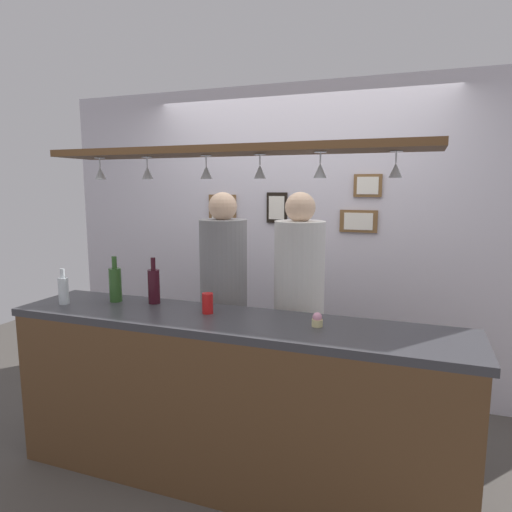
% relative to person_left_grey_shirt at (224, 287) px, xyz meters
% --- Properties ---
extents(ground_plane, '(8.00, 8.00, 0.00)m').
position_rel_person_left_grey_shirt_xyz_m(ground_plane, '(0.31, -0.26, -1.04)').
color(ground_plane, '#4C4742').
extents(back_wall, '(4.40, 0.06, 2.60)m').
position_rel_person_left_grey_shirt_xyz_m(back_wall, '(0.31, 0.84, 0.26)').
color(back_wall, silver).
rests_on(back_wall, ground_plane).
extents(bar_counter, '(2.70, 0.55, 1.01)m').
position_rel_person_left_grey_shirt_xyz_m(bar_counter, '(0.31, -0.77, -0.36)').
color(bar_counter, '#38383D').
rests_on(bar_counter, ground_plane).
extents(overhead_glass_rack, '(2.20, 0.36, 0.04)m').
position_rel_person_left_grey_shirt_xyz_m(overhead_glass_rack, '(0.31, -0.56, 0.91)').
color(overhead_glass_rack, brown).
extents(hanging_wineglass_far_left, '(0.07, 0.07, 0.13)m').
position_rel_person_left_grey_shirt_xyz_m(hanging_wineglass_far_left, '(-0.55, -0.60, 0.80)').
color(hanging_wineglass_far_left, silver).
rests_on(hanging_wineglass_far_left, overhead_glass_rack).
extents(hanging_wineglass_left, '(0.07, 0.07, 0.13)m').
position_rel_person_left_grey_shirt_xyz_m(hanging_wineglass_left, '(-0.23, -0.57, 0.80)').
color(hanging_wineglass_left, silver).
rests_on(hanging_wineglass_left, overhead_glass_rack).
extents(hanging_wineglass_center_left, '(0.07, 0.07, 0.13)m').
position_rel_person_left_grey_shirt_xyz_m(hanging_wineglass_center_left, '(0.15, -0.55, 0.80)').
color(hanging_wineglass_center_left, silver).
rests_on(hanging_wineglass_center_left, overhead_glass_rack).
extents(hanging_wineglass_center, '(0.07, 0.07, 0.13)m').
position_rel_person_left_grey_shirt_xyz_m(hanging_wineglass_center, '(0.47, -0.53, 0.80)').
color(hanging_wineglass_center, silver).
rests_on(hanging_wineglass_center, overhead_glass_rack).
extents(hanging_wineglass_center_right, '(0.07, 0.07, 0.13)m').
position_rel_person_left_grey_shirt_xyz_m(hanging_wineglass_center_right, '(0.82, -0.60, 0.80)').
color(hanging_wineglass_center_right, silver).
rests_on(hanging_wineglass_center_right, overhead_glass_rack).
extents(hanging_wineglass_right, '(0.07, 0.07, 0.13)m').
position_rel_person_left_grey_shirt_xyz_m(hanging_wineglass_right, '(1.18, -0.51, 0.80)').
color(hanging_wineglass_right, silver).
rests_on(hanging_wineglass_right, overhead_glass_rack).
extents(person_left_grey_shirt, '(0.34, 0.34, 1.72)m').
position_rel_person_left_grey_shirt_xyz_m(person_left_grey_shirt, '(0.00, 0.00, 0.00)').
color(person_left_grey_shirt, '#2D334C').
rests_on(person_left_grey_shirt, ground_plane).
extents(person_right_white_patterned_shirt, '(0.34, 0.34, 1.72)m').
position_rel_person_left_grey_shirt_xyz_m(person_right_white_patterned_shirt, '(0.56, 0.00, 0.00)').
color(person_right_white_patterned_shirt, '#2D334C').
rests_on(person_right_white_patterned_shirt, ground_plane).
extents(bottle_wine_dark_red, '(0.08, 0.08, 0.30)m').
position_rel_person_left_grey_shirt_xyz_m(bottle_wine_dark_red, '(-0.28, -0.46, 0.09)').
color(bottle_wine_dark_red, '#380F19').
rests_on(bottle_wine_dark_red, bar_counter).
extents(bottle_soda_clear, '(0.06, 0.06, 0.23)m').
position_rel_person_left_grey_shirt_xyz_m(bottle_soda_clear, '(-0.82, -0.68, 0.06)').
color(bottle_soda_clear, silver).
rests_on(bottle_soda_clear, bar_counter).
extents(bottle_champagne_green, '(0.08, 0.08, 0.30)m').
position_rel_person_left_grey_shirt_xyz_m(bottle_champagne_green, '(-0.55, -0.51, 0.09)').
color(bottle_champagne_green, '#2D5623').
rests_on(bottle_champagne_green, bar_counter).
extents(drink_can, '(0.07, 0.07, 0.12)m').
position_rel_person_left_grey_shirt_xyz_m(drink_can, '(0.15, -0.56, 0.03)').
color(drink_can, red).
rests_on(drink_can, bar_counter).
extents(cupcake, '(0.06, 0.06, 0.08)m').
position_rel_person_left_grey_shirt_xyz_m(cupcake, '(0.82, -0.59, 0.00)').
color(cupcake, beige).
rests_on(cupcake, bar_counter).
extents(picture_frame_caricature, '(0.26, 0.02, 0.34)m').
position_rel_person_left_grey_shirt_xyz_m(picture_frame_caricature, '(-0.36, 0.79, 0.48)').
color(picture_frame_caricature, brown).
rests_on(picture_frame_caricature, back_wall).
extents(picture_frame_upper_small, '(0.22, 0.02, 0.18)m').
position_rel_person_left_grey_shirt_xyz_m(picture_frame_upper_small, '(0.90, 0.79, 0.73)').
color(picture_frame_upper_small, brown).
rests_on(picture_frame_upper_small, back_wall).
extents(picture_frame_lower_pair, '(0.30, 0.02, 0.18)m').
position_rel_person_left_grey_shirt_xyz_m(picture_frame_lower_pair, '(0.84, 0.79, 0.44)').
color(picture_frame_lower_pair, brown).
rests_on(picture_frame_lower_pair, back_wall).
extents(picture_frame_crest, '(0.18, 0.02, 0.26)m').
position_rel_person_left_grey_shirt_xyz_m(picture_frame_crest, '(0.15, 0.79, 0.54)').
color(picture_frame_crest, black).
rests_on(picture_frame_crest, back_wall).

